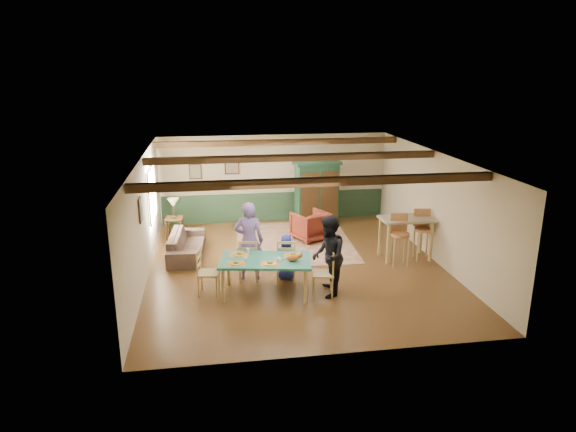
{
  "coord_description": "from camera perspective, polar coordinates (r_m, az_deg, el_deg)",
  "views": [
    {
      "loc": [
        -2.0,
        -11.47,
        4.67
      ],
      "look_at": [
        -0.12,
        0.49,
        1.15
      ],
      "focal_mm": 32.0,
      "sensor_mm": 36.0,
      "label": 1
    }
  ],
  "objects": [
    {
      "name": "picture_back_b",
      "position": [
        15.73,
        -10.25,
        4.9
      ],
      "size": [
        0.38,
        0.04,
        0.48
      ],
      "primitive_type": null,
      "color": "gray",
      "rests_on": "wall_back"
    },
    {
      "name": "floor",
      "position": [
        12.54,
        0.9,
        -5.64
      ],
      "size": [
        8.0,
        8.0,
        0.0
      ],
      "primitive_type": "plane",
      "color": "#482C14",
      "rests_on": "ground"
    },
    {
      "name": "wall_right",
      "position": [
        13.14,
        16.15,
        0.94
      ],
      "size": [
        0.02,
        8.0,
        2.7
      ],
      "primitive_type": "cube",
      "color": "beige",
      "rests_on": "floor"
    },
    {
      "name": "area_rug",
      "position": [
        14.26,
        0.63,
        -2.87
      ],
      "size": [
        3.28,
        3.84,
        0.01
      ],
      "primitive_type": "cube",
      "rotation": [
        0.0,
        0.0,
        -0.05
      ],
      "color": "#C0B18B",
      "rests_on": "floor"
    },
    {
      "name": "dining_chair_end_left",
      "position": [
        11.05,
        -8.83,
        -6.15
      ],
      "size": [
        0.53,
        0.52,
        1.0
      ],
      "primitive_type": null,
      "rotation": [
        0.0,
        0.0,
        1.4
      ],
      "color": "tan",
      "rests_on": "floor"
    },
    {
      "name": "place_setting_near_center",
      "position": [
        10.53,
        -2.04,
        -5.08
      ],
      "size": [
        0.47,
        0.38,
        0.11
      ],
      "primitive_type": null,
      "rotation": [
        0.0,
        0.0,
        -0.17
      ],
      "color": "orange",
      "rests_on": "dining_table"
    },
    {
      "name": "ceiling_beam_mid",
      "position": [
        12.21,
        0.64,
        6.51
      ],
      "size": [
        6.95,
        0.16,
        0.16
      ],
      "primitive_type": "cube",
      "color": "black",
      "rests_on": "ceiling"
    },
    {
      "name": "bar_stool_right",
      "position": [
        13.24,
        14.78,
        -2.08
      ],
      "size": [
        0.5,
        0.54,
        1.27
      ],
      "primitive_type": null,
      "rotation": [
        0.0,
        0.0,
        -0.12
      ],
      "color": "#B97D47",
      "rests_on": "floor"
    },
    {
      "name": "armoire",
      "position": [
        15.53,
        3.21,
        2.48
      ],
      "size": [
        1.46,
        0.74,
        1.97
      ],
      "primitive_type": "cube",
      "rotation": [
        0.0,
        0.0,
        0.13
      ],
      "color": "black",
      "rests_on": "floor"
    },
    {
      "name": "ceiling_beam_back",
      "position": [
        14.75,
        -1.05,
        8.19
      ],
      "size": [
        6.95,
        0.16,
        0.16
      ],
      "primitive_type": "cube",
      "color": "black",
      "rests_on": "ceiling"
    },
    {
      "name": "counter_table",
      "position": [
        13.22,
        12.89,
        -2.43
      ],
      "size": [
        1.31,
        0.79,
        1.07
      ],
      "primitive_type": null,
      "rotation": [
        0.0,
        0.0,
        0.03
      ],
      "color": "tan",
      "rests_on": "floor"
    },
    {
      "name": "person_child",
      "position": [
        11.67,
        -0.18,
        -4.57
      ],
      "size": [
        0.57,
        0.42,
        1.06
      ],
      "primitive_type": "imported",
      "rotation": [
        0.0,
        0.0,
        2.97
      ],
      "color": "#253295",
      "rests_on": "floor"
    },
    {
      "name": "dining_chair_end_right",
      "position": [
        10.91,
        3.91,
        -6.3
      ],
      "size": [
        0.53,
        0.52,
        1.0
      ],
      "primitive_type": null,
      "rotation": [
        0.0,
        0.0,
        -1.74
      ],
      "color": "tan",
      "rests_on": "floor"
    },
    {
      "name": "dining_table",
      "position": [
        10.95,
        -2.5,
        -6.77
      ],
      "size": [
        2.05,
        1.36,
        0.79
      ],
      "primitive_type": null,
      "rotation": [
        0.0,
        0.0,
        -0.17
      ],
      "color": "#216956",
      "rests_on": "floor"
    },
    {
      "name": "window_left",
      "position": [
        13.61,
        -14.89,
        2.42
      ],
      "size": [
        0.06,
        1.6,
        1.3
      ],
      "primitive_type": null,
      "color": "white",
      "rests_on": "wall_left"
    },
    {
      "name": "end_table",
      "position": [
        14.85,
        -12.47,
        -1.29
      ],
      "size": [
        0.54,
        0.54,
        0.6
      ],
      "primitive_type": null,
      "rotation": [
        0.0,
        0.0,
        -0.11
      ],
      "color": "black",
      "rests_on": "floor"
    },
    {
      "name": "cat",
      "position": [
        10.65,
        0.56,
        -4.59
      ],
      "size": [
        0.4,
        0.21,
        0.19
      ],
      "primitive_type": null,
      "rotation": [
        0.0,
        0.0,
        -0.17
      ],
      "color": "#BC6021",
      "rests_on": "dining_table"
    },
    {
      "name": "wall_back",
      "position": [
        15.94,
        -1.52,
        4.2
      ],
      "size": [
        7.0,
        0.02,
        2.7
      ],
      "primitive_type": "cube",
      "color": "beige",
      "rests_on": "floor"
    },
    {
      "name": "sofa",
      "position": [
        13.4,
        -11.19,
        -3.11
      ],
      "size": [
        0.95,
        2.13,
        0.61
      ],
      "primitive_type": "imported",
      "rotation": [
        0.0,
        0.0,
        1.5
      ],
      "color": "#403028",
      "rests_on": "floor"
    },
    {
      "name": "place_setting_far_left",
      "position": [
        11.08,
        -5.44,
        -4.05
      ],
      "size": [
        0.47,
        0.38,
        0.11
      ],
      "primitive_type": null,
      "rotation": [
        0.0,
        0.0,
        -0.17
      ],
      "color": "orange",
      "rests_on": "dining_table"
    },
    {
      "name": "ceiling_beam_front",
      "position": [
        9.6,
        3.31,
        3.81
      ],
      "size": [
        6.95,
        0.16,
        0.16
      ],
      "primitive_type": "cube",
      "color": "black",
      "rests_on": "ceiling"
    },
    {
      "name": "person_woman",
      "position": [
        10.78,
        4.51,
        -4.48
      ],
      "size": [
        0.79,
        0.95,
        1.74
      ],
      "primitive_type": "imported",
      "rotation": [
        0.0,
        0.0,
        -1.74
      ],
      "color": "black",
      "rests_on": "floor"
    },
    {
      "name": "picture_left_wall",
      "position": [
        11.35,
        -16.06,
        0.66
      ],
      "size": [
        0.04,
        0.42,
        0.52
      ],
      "primitive_type": null,
      "color": "gray",
      "rests_on": "wall_left"
    },
    {
      "name": "picture_back_a",
      "position": [
        15.72,
        -6.25,
        5.61
      ],
      "size": [
        0.45,
        0.04,
        0.55
      ],
      "primitive_type": null,
      "color": "gray",
      "rests_on": "wall_back"
    },
    {
      "name": "place_setting_near_left",
      "position": [
        10.59,
        -5.76,
        -5.04
      ],
      "size": [
        0.47,
        0.38,
        0.11
      ],
      "primitive_type": null,
      "rotation": [
        0.0,
        0.0,
        -0.17
      ],
      "color": "orange",
      "rests_on": "dining_table"
    },
    {
      "name": "armchair",
      "position": [
        14.35,
        2.51,
        -1.08
      ],
      "size": [
        1.16,
        1.17,
        0.81
      ],
      "primitive_type": "imported",
      "rotation": [
        0.0,
        0.0,
        -2.72
      ],
      "color": "#49140E",
      "rests_on": "floor"
    },
    {
      "name": "bar_stool_left",
      "position": [
        12.73,
        12.32,
        -2.67
      ],
      "size": [
        0.5,
        0.54,
        1.26
      ],
      "primitive_type": null,
      "rotation": [
        0.0,
        0.0,
        -0.12
      ],
      "color": "#B97D47",
      "rests_on": "floor"
    },
    {
      "name": "ceiling",
      "position": [
        11.8,
        0.96,
        6.61
      ],
      "size": [
        7.0,
        8.0,
        0.02
      ],
      "primitive_type": "cube",
      "color": "white",
      "rests_on": "wall_back"
    },
    {
      "name": "table_lamp",
      "position": [
        14.69,
        -12.61,
        0.86
      ],
      "size": [
        0.32,
        0.32,
        0.55
      ],
      "primitive_type": null,
      "rotation": [
        0.0,
        0.0,
        0.03
      ],
      "color": "#D3C788",
      "rests_on": "end_table"
    },
    {
      "name": "wainscot_back",
      "position": [
        16.14,
        -1.49,
        1.06
      ],
      "size": [
        6.95,
        0.03,
        0.9
      ],
      "primitive_type": "cube",
      "color": "#1D3622",
      "rests_on": "floor"
    },
    {
      "name": "place_setting_far_right",
      "position": [
        11.01,
        0.58,
        -4.11
      ],
      "size": [
        0.47,
        0.38,
        0.11
      ],
      "primitive_type": null,
      "rotation": [
        0.0,
        0.0,
        -0.17
      ],
      "color": "orange",
      "rests_on": "dining_table"
    },
    {
      "name": "person_man",
      "position": [
        11.58,
        -4.36,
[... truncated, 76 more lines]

